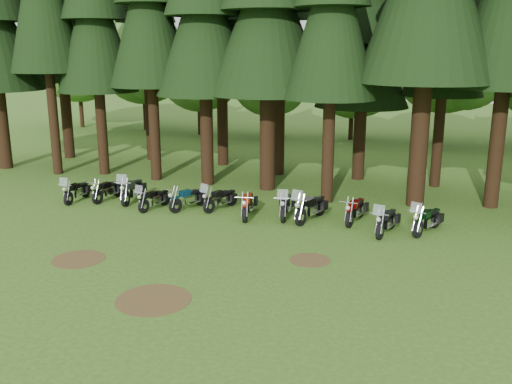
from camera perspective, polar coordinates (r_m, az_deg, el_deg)
ground at (r=20.59m, az=-7.23°, el=-5.77°), size 120.00×120.00×0.00m
pine_back_1 at (r=36.44m, az=-11.07°, el=18.36°), size 4.52×4.52×16.22m
pine_back_4 at (r=30.88m, az=10.83°, el=16.40°), size 4.94×4.94×13.78m
decid_0 at (r=52.52m, az=-17.26°, el=12.56°), size 8.00×7.78×10.00m
decid_1 at (r=49.62m, az=-11.04°, el=12.78°), size 7.91×7.69×9.88m
decid_2 at (r=46.24m, az=-5.51°, el=11.78°), size 6.72×6.53×8.40m
decid_3 at (r=44.54m, az=1.55°, el=11.17°), size 6.12×5.95×7.65m
decid_4 at (r=44.25m, az=9.96°, el=10.75°), size 5.93×5.76×7.41m
decid_5 at (r=42.98m, az=19.01°, el=12.58°), size 8.45×8.21×10.56m
dirt_patch_0 at (r=20.49m, az=-17.34°, el=-6.42°), size 1.80×1.80×0.01m
dirt_patch_1 at (r=19.58m, az=5.42°, el=-6.79°), size 1.40×1.40×0.01m
dirt_patch_2 at (r=16.89m, az=-10.20°, el=-10.54°), size 2.20×2.20×0.01m
motorcycle_0 at (r=27.83m, az=-17.48°, el=0.02°), size 0.48×2.16×1.36m
motorcycle_1 at (r=27.61m, az=-14.57°, el=0.10°), size 0.39×2.17×0.88m
motorcycle_2 at (r=27.08m, az=-12.26°, el=0.13°), size 0.70×2.49×1.56m
motorcycle_3 at (r=25.67m, az=-10.14°, el=-0.76°), size 0.68×2.06×1.30m
motorcycle_4 at (r=25.43m, az=-6.74°, el=-0.72°), size 0.94×2.11×0.90m
motorcycle_5 at (r=25.25m, az=-3.59°, el=-0.76°), size 0.97×2.13×1.37m
motorcycle_6 at (r=24.17m, az=-0.85°, el=-1.35°), size 0.67×2.34×0.96m
motorcycle_7 at (r=24.13m, az=2.98°, el=-1.38°), size 0.67×2.36×1.48m
motorcycle_8 at (r=23.71m, az=5.48°, el=-1.65°), size 0.91×2.46×1.56m
motorcycle_9 at (r=23.78m, az=9.90°, el=-1.87°), size 0.43×2.31×0.94m
motorcycle_10 at (r=22.54m, az=12.89°, el=-2.94°), size 0.68×2.28×1.43m
motorcycle_11 at (r=23.06m, az=16.73°, el=-2.78°), size 1.10×2.25×1.45m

